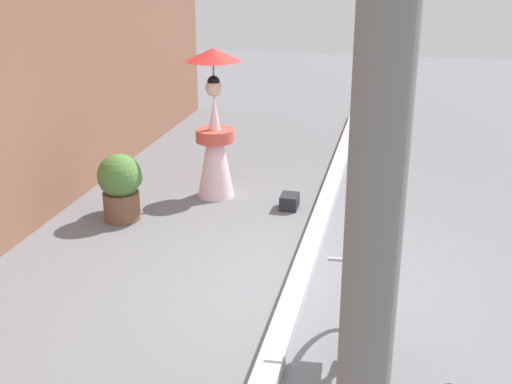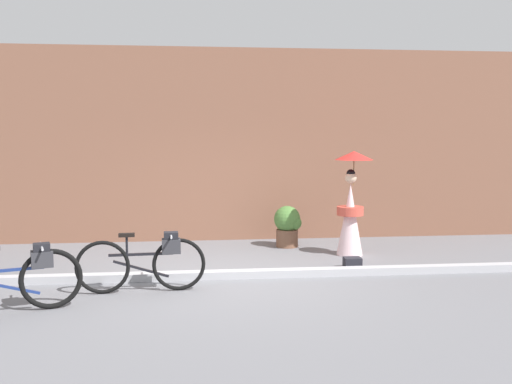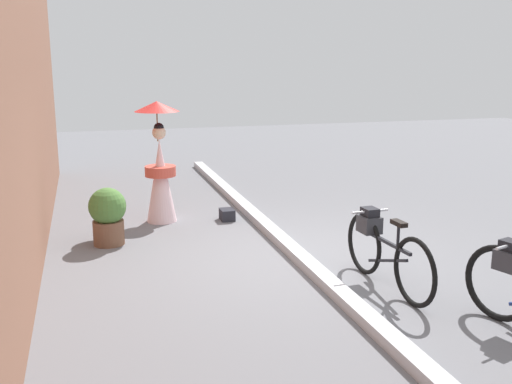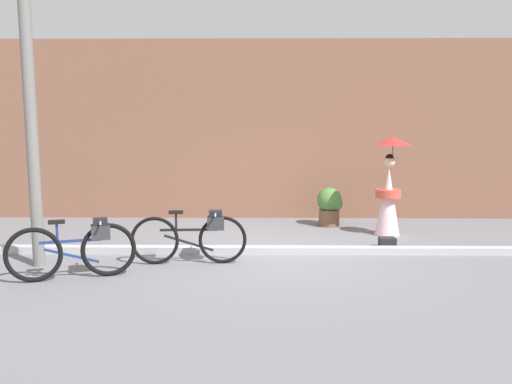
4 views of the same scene
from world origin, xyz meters
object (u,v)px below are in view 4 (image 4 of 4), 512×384
Objects in this scene: bicycle_near_officer at (194,236)px; bicycle_far_side at (76,248)px; backpack_on_pavement at (387,242)px; potted_plant_by_door at (330,205)px; utility_pole at (30,109)px; person_with_parasol at (389,189)px.

bicycle_far_side reaches higher than bicycle_near_officer.
bicycle_far_side is at bearing -158.99° from backpack_on_pavement.
bicycle_far_side is 6.07× the size of backpack_on_pavement.
utility_pole reaches higher than potted_plant_by_door.
bicycle_near_officer is 6.39× the size of backpack_on_pavement.
bicycle_near_officer is at bearing -130.15° from potted_plant_by_door.
utility_pole is (-0.82, 0.65, 1.95)m from bicycle_far_side.
bicycle_near_officer is 0.95× the size of person_with_parasol.
bicycle_near_officer is at bearing 26.98° from bicycle_far_side.
bicycle_far_side is 5.21m from backpack_on_pavement.
person_with_parasol is 6.51m from utility_pole.
person_with_parasol is (5.10, 2.90, 0.47)m from bicycle_far_side.
utility_pole is (-5.68, -1.22, 2.31)m from backpack_on_pavement.
bicycle_far_side is 5.88m from person_with_parasol.
potted_plant_by_door is (-1.03, 0.87, -0.48)m from person_with_parasol.
bicycle_near_officer is at bearing 3.60° from utility_pole.
potted_plant_by_door is at bearing 42.76° from bicycle_far_side.
person_with_parasol is 1.42m from potted_plant_by_door.
potted_plant_by_door is at bearing 32.49° from utility_pole.
potted_plant_by_door is 6.13m from utility_pole.
bicycle_far_side is 2.11× the size of potted_plant_by_door.
backpack_on_pavement is (3.28, 1.07, -0.35)m from bicycle_near_officer.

